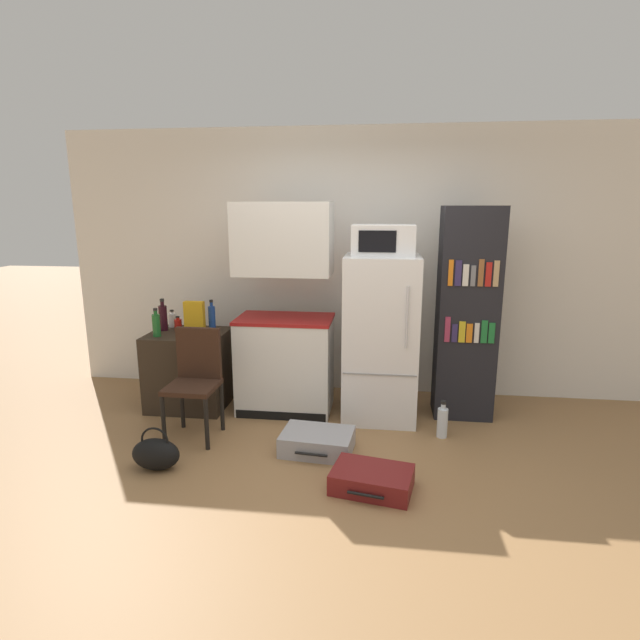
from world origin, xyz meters
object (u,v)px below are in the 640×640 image
object	(u,v)px
kitchen_hutch	(285,318)
bottle_green_tall	(156,325)
handbag	(156,454)
bottle_milk_white	(172,320)
refrigerator	(381,338)
water_bottle_front	(442,422)
suitcase_small_flat	(317,442)
bottle_wine_dark	(163,317)
side_table	(190,369)
bottle_ketchup_red	(178,325)
cereal_box	(195,317)
bottle_amber_beer	(200,318)
suitcase_large_flat	(372,480)
bookshelf	(467,314)
chair	(196,373)
bottle_blue_soda	(212,317)
microwave	(383,240)

from	to	relation	value
kitchen_hutch	bottle_green_tall	bearing A→B (deg)	-170.46
handbag	bottle_milk_white	bearing A→B (deg)	107.19
refrigerator	water_bottle_front	distance (m)	0.90
kitchen_hutch	suitcase_small_flat	bearing A→B (deg)	-63.34
refrigerator	bottle_wine_dark	bearing A→B (deg)	177.88
side_table	kitchen_hutch	distance (m)	1.08
bottle_milk_white	suitcase_small_flat	world-z (taller)	bottle_milk_white
bottle_wine_dark	bottle_ketchup_red	distance (m)	0.16
cereal_box	suitcase_small_flat	distance (m)	1.72
handbag	bottle_amber_beer	bearing A→B (deg)	96.16
cereal_box	suitcase_large_flat	world-z (taller)	cereal_box
bookshelf	suitcase_large_flat	distance (m)	1.85
bottle_wine_dark	chair	bearing A→B (deg)	-49.60
cereal_box	water_bottle_front	distance (m)	2.46
bottle_wine_dark	bottle_milk_white	size ratio (longest dim) A/B	1.82
cereal_box	bottle_blue_soda	bearing A→B (deg)	41.20
water_bottle_front	bottle_wine_dark	bearing A→B (deg)	169.91
suitcase_small_flat	refrigerator	bearing A→B (deg)	63.71
bottle_green_tall	chair	xyz separation A→B (m)	(0.52, -0.43, -0.31)
suitcase_small_flat	handbag	world-z (taller)	handbag
side_table	handbag	bearing A→B (deg)	-80.43
bottle_green_tall	kitchen_hutch	bearing A→B (deg)	9.54
kitchen_hutch	suitcase_small_flat	world-z (taller)	kitchen_hutch
bottle_amber_beer	suitcase_small_flat	size ratio (longest dim) A/B	0.37
microwave	suitcase_small_flat	bearing A→B (deg)	-121.55
refrigerator	bottle_ketchup_red	xyz separation A→B (m)	(-1.95, 0.08, 0.05)
bookshelf	bottle_milk_white	xyz separation A→B (m)	(-2.84, 0.10, -0.15)
bottle_blue_soda	chair	world-z (taller)	bottle_blue_soda
microwave	suitcase_small_flat	world-z (taller)	microwave
bottle_green_tall	suitcase_small_flat	distance (m)	1.86
bottle_blue_soda	suitcase_large_flat	xyz separation A→B (m)	(1.60, -1.43, -0.79)
refrigerator	microwave	size ratio (longest dim) A/B	2.77
bottle_green_tall	cereal_box	bearing A→B (deg)	33.29
bookshelf	suitcase_small_flat	size ratio (longest dim) A/B	3.25
kitchen_hutch	bottle_amber_beer	xyz separation A→B (m)	(-0.89, 0.20, -0.07)
side_table	bottle_milk_white	bearing A→B (deg)	137.28
cereal_box	refrigerator	bearing A→B (deg)	-1.36
side_table	bottle_wine_dark	xyz separation A→B (m)	(-0.26, 0.06, 0.50)
bottle_milk_white	cereal_box	world-z (taller)	cereal_box
suitcase_small_flat	water_bottle_front	xyz separation A→B (m)	(1.02, 0.39, 0.05)
handbag	side_table	bearing A→B (deg)	99.57
bookshelf	chair	distance (m)	2.45
bottle_ketchup_red	side_table	bearing A→B (deg)	-30.75
bottle_wine_dark	suitcase_large_flat	bearing A→B (deg)	-33.24
bottle_wine_dark	suitcase_large_flat	distance (m)	2.59
water_bottle_front	handbag	bearing A→B (deg)	-159.44
kitchen_hutch	refrigerator	distance (m)	0.90
chair	water_bottle_front	world-z (taller)	chair
bottle_green_tall	bottle_ketchup_red	xyz separation A→B (m)	(0.11, 0.23, -0.05)
bottle_ketchup_red	water_bottle_front	xyz separation A→B (m)	(2.49, -0.47, -0.66)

